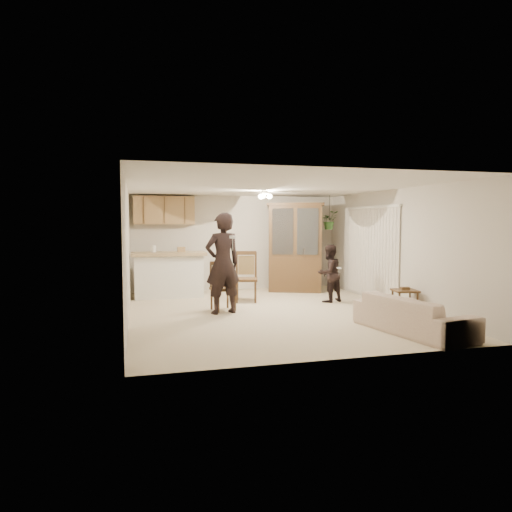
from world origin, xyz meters
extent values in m
plane|color=beige|center=(0.00, 0.00, 0.00)|extent=(6.50, 6.50, 0.00)
cube|color=silver|center=(0.00, 0.00, 2.50)|extent=(5.50, 6.50, 0.02)
cube|color=beige|center=(0.00, 3.25, 1.25)|extent=(5.50, 0.02, 2.50)
cube|color=beige|center=(0.00, -3.25, 1.25)|extent=(5.50, 0.02, 2.50)
cube|color=beige|center=(-2.75, 0.00, 1.25)|extent=(0.02, 6.50, 2.50)
cube|color=beige|center=(2.75, 0.00, 1.25)|extent=(0.02, 6.50, 2.50)
cube|color=white|center=(-1.85, 2.35, 0.50)|extent=(1.60, 0.55, 1.00)
cube|color=tan|center=(-1.85, 2.35, 1.05)|extent=(1.75, 0.70, 0.08)
cube|color=brown|center=(-1.90, 3.07, 2.10)|extent=(1.50, 0.34, 0.70)
imported|color=#295622|center=(2.30, 2.40, 1.85)|extent=(0.43, 0.37, 0.48)
cylinder|color=black|center=(2.30, 2.40, 2.17)|extent=(0.01, 0.01, 0.65)
imported|color=beige|center=(1.74, -2.23, 0.37)|extent=(1.07, 1.98, 0.73)
imported|color=black|center=(-0.95, 0.13, 0.90)|extent=(0.74, 0.57, 1.80)
imported|color=black|center=(1.60, 0.79, 0.68)|extent=(0.80, 0.72, 1.35)
cube|color=#3E2A16|center=(1.40, 2.49, 0.45)|extent=(1.45, 1.00, 0.90)
cube|color=#3E2A16|center=(1.40, 2.49, 1.57)|extent=(1.42, 0.93, 1.34)
cube|color=silver|center=(1.40, 2.49, 1.57)|extent=(1.09, 0.45, 1.18)
cube|color=#3E2A16|center=(1.40, 2.49, 2.26)|extent=(1.56, 1.06, 0.07)
cube|color=#3E2A16|center=(2.46, -0.88, 0.47)|extent=(0.52, 0.52, 0.04)
cube|color=#3E2A16|center=(2.46, -0.88, 0.13)|extent=(0.43, 0.43, 0.03)
cube|color=#3E2A16|center=(2.46, -0.88, 0.51)|extent=(0.18, 0.13, 0.05)
cube|color=#3E2A16|center=(-0.89, 0.44, 0.44)|extent=(0.53, 0.53, 0.05)
cube|color=olive|center=(-0.89, 0.44, 0.71)|extent=(0.33, 0.11, 0.38)
cube|color=#3E2A16|center=(-0.89, 0.44, 0.96)|extent=(0.40, 0.13, 0.08)
cube|color=#3E2A16|center=(-0.19, 1.33, 0.50)|extent=(0.61, 0.61, 0.05)
cube|color=olive|center=(-0.19, 1.33, 0.81)|extent=(0.37, 0.13, 0.44)
cube|color=#3E2A16|center=(-0.19, 1.33, 1.09)|extent=(0.46, 0.15, 0.09)
cube|color=#3E2A16|center=(1.71, 2.44, 0.51)|extent=(0.57, 0.57, 0.06)
cube|color=olive|center=(1.71, 2.44, 0.82)|extent=(0.38, 0.09, 0.44)
cube|color=#3E2A16|center=(1.71, 2.44, 1.11)|extent=(0.47, 0.11, 0.09)
cube|color=silver|center=(-0.85, -0.32, 1.52)|extent=(0.09, 0.18, 0.05)
cube|color=silver|center=(1.71, 0.51, 0.80)|extent=(0.07, 0.12, 0.03)
camera|label=1|loc=(-2.59, -8.66, 1.80)|focal=32.00mm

